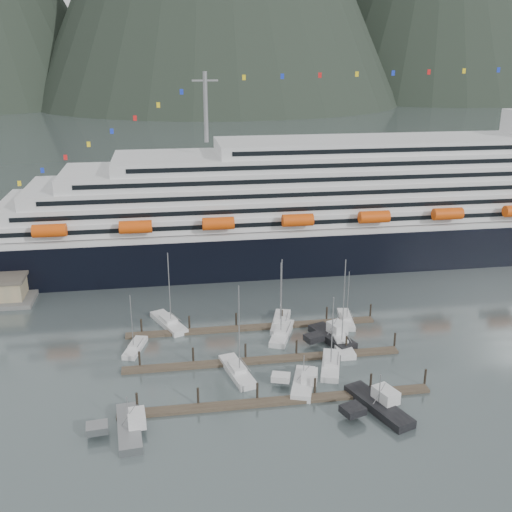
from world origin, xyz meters
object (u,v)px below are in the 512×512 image
object	(u,v)px
sailboat_b	(237,372)
sailboat_c	(282,334)
sailboat_d	(340,343)
trawler_b	(303,382)
trawler_a	(128,427)
sailboat_a	(135,348)
trawler_c	(378,405)
sailboat_h	(331,366)
sailboat_g	(346,320)
sailboat_e	(169,323)
sailboat_f	(281,323)
cruise_ship	(365,211)
trawler_e	(332,336)

from	to	relation	value
sailboat_b	sailboat_c	xyz separation A→B (m)	(10.04, 12.68, -0.00)
sailboat_d	trawler_b	xyz separation A→B (m)	(-9.95, -12.98, 0.37)
sailboat_d	trawler_a	xyz separation A→B (m)	(-36.80, -20.87, 0.37)
sailboat_a	trawler_c	world-z (taller)	sailboat_a
sailboat_h	trawler_c	size ratio (longest dim) A/B	1.06
sailboat_g	trawler_a	world-z (taller)	sailboat_g
sailboat_e	sailboat_b	bearing A→B (deg)	-175.93
trawler_b	trawler_c	distance (m)	12.47
sailboat_e	sailboat_a	bearing A→B (deg)	123.18
sailboat_f	trawler_b	size ratio (longest dim) A/B	1.38
sailboat_f	sailboat_g	bearing A→B (deg)	-75.39
sailboat_f	cruise_ship	bearing A→B (deg)	-20.64
cruise_ship	sailboat_f	world-z (taller)	cruise_ship
sailboat_a	trawler_b	world-z (taller)	sailboat_a
sailboat_g	trawler_c	bearing A→B (deg)	179.78
sailboat_b	sailboat_d	size ratio (longest dim) A/B	0.96
trawler_a	sailboat_h	bearing A→B (deg)	-73.89
sailboat_e	sailboat_g	size ratio (longest dim) A/B	1.40
sailboat_b	trawler_c	distance (m)	23.60
sailboat_d	sailboat_f	distance (m)	13.43
sailboat_g	trawler_b	xyz separation A→B (m)	(-14.03, -22.48, 0.43)
sailboat_e	trawler_a	distance (m)	34.61
sailboat_g	trawler_e	bearing A→B (deg)	154.25
sailboat_c	sailboat_g	xyz separation A→B (m)	(13.75, 4.25, -0.07)
trawler_c	trawler_e	size ratio (longest dim) A/B	1.16
sailboat_d	sailboat_h	xyz separation A→B (m)	(-3.89, -7.89, -0.01)
sailboat_c	sailboat_f	bearing A→B (deg)	13.11
sailboat_c	sailboat_e	xyz separation A→B (m)	(-20.90, 7.92, -0.00)
trawler_c	sailboat_a	bearing A→B (deg)	35.70
trawler_c	trawler_e	bearing A→B (deg)	-18.45
sailboat_f	sailboat_d	bearing A→B (deg)	-121.36
sailboat_e	trawler_b	world-z (taller)	sailboat_e
sailboat_c	cruise_ship	bearing A→B (deg)	-13.26
sailboat_g	trawler_a	xyz separation A→B (m)	(-40.88, -30.37, 0.43)
sailboat_f	trawler_a	size ratio (longest dim) A/B	1.20
sailboat_a	sailboat_c	distance (m)	27.04
sailboat_e	sailboat_c	bearing A→B (deg)	-134.47
sailboat_h	trawler_b	xyz separation A→B (m)	(-6.06, -5.08, 0.38)
sailboat_e	trawler_a	xyz separation A→B (m)	(-6.24, -34.04, 0.37)
trawler_b	sailboat_a	bearing A→B (deg)	76.28
sailboat_e	sailboat_h	xyz separation A→B (m)	(26.67, -21.07, -0.01)
sailboat_d	sailboat_g	bearing A→B (deg)	-21.96
sailboat_f	sailboat_h	size ratio (longest dim) A/B	0.99
sailboat_g	trawler_e	distance (m)	9.12
sailboat_a	trawler_a	distance (m)	24.67
sailboat_c	trawler_a	distance (m)	37.66
sailboat_c	sailboat_d	distance (m)	11.00
sailboat_a	sailboat_d	xyz separation A→B (m)	(36.67, -3.80, 0.06)
sailboat_c	sailboat_g	world-z (taller)	sailboat_c
sailboat_h	trawler_a	distance (m)	35.37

